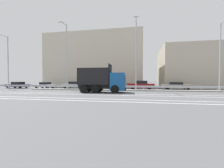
{
  "coord_description": "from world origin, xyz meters",
  "views": [
    {
      "loc": [
        2.77,
        -20.34,
        1.7
      ],
      "look_at": [
        -1.36,
        1.08,
        1.09
      ],
      "focal_mm": 24.0,
      "sensor_mm": 36.0,
      "label": 1
    }
  ],
  "objects_px": {
    "street_lamp_2": "(136,53)",
    "parked_car_1": "(45,85)",
    "parked_car_4": "(141,85)",
    "parked_car_3": "(108,85)",
    "median_road_sign": "(94,82)",
    "parked_car_0": "(18,85)",
    "street_lamp_3": "(221,54)",
    "parked_car_2": "(75,85)",
    "street_lamp_0": "(7,60)",
    "parked_car_5": "(176,86)",
    "dump_truck": "(108,82)",
    "street_lamp_1": "(66,54)"
  },
  "relations": [
    {
      "from": "parked_car_0",
      "to": "parked_car_1",
      "type": "xyz_separation_m",
      "value": [
        5.95,
        0.32,
        -0.02
      ]
    },
    {
      "from": "street_lamp_2",
      "to": "parked_car_4",
      "type": "bearing_deg",
      "value": 76.68
    },
    {
      "from": "parked_car_1",
      "to": "parked_car_4",
      "type": "distance_m",
      "value": 18.67
    },
    {
      "from": "median_road_sign",
      "to": "parked_car_1",
      "type": "bearing_deg",
      "value": 164.24
    },
    {
      "from": "street_lamp_1",
      "to": "parked_car_1",
      "type": "bearing_deg",
      "value": 153.2
    },
    {
      "from": "street_lamp_0",
      "to": "dump_truck",
      "type": "bearing_deg",
      "value": -10.21
    },
    {
      "from": "street_lamp_0",
      "to": "parked_car_2",
      "type": "xyz_separation_m",
      "value": [
        11.29,
        3.75,
        -4.6
      ]
    },
    {
      "from": "parked_car_0",
      "to": "street_lamp_0",
      "type": "bearing_deg",
      "value": -163.48
    },
    {
      "from": "dump_truck",
      "to": "parked_car_1",
      "type": "height_order",
      "value": "dump_truck"
    },
    {
      "from": "street_lamp_1",
      "to": "parked_car_3",
      "type": "xyz_separation_m",
      "value": [
        6.39,
        3.52,
        -5.19
      ]
    },
    {
      "from": "street_lamp_0",
      "to": "street_lamp_1",
      "type": "xyz_separation_m",
      "value": [
        11.52,
        0.17,
        0.63
      ]
    },
    {
      "from": "parked_car_1",
      "to": "parked_car_4",
      "type": "xyz_separation_m",
      "value": [
        18.67,
        0.06,
        0.14
      ]
    },
    {
      "from": "street_lamp_1",
      "to": "street_lamp_3",
      "type": "xyz_separation_m",
      "value": [
        23.05,
        -0.11,
        -0.68
      ]
    },
    {
      "from": "street_lamp_2",
      "to": "parked_car_5",
      "type": "distance_m",
      "value": 9.19
    },
    {
      "from": "street_lamp_2",
      "to": "parked_car_3",
      "type": "height_order",
      "value": "street_lamp_2"
    },
    {
      "from": "median_road_sign",
      "to": "parked_car_0",
      "type": "xyz_separation_m",
      "value": [
        -17.09,
        2.82,
        -0.62
      ]
    },
    {
      "from": "street_lamp_3",
      "to": "parked_car_2",
      "type": "relative_size",
      "value": 1.95
    },
    {
      "from": "dump_truck",
      "to": "street_lamp_3",
      "type": "distance_m",
      "value": 16.0
    },
    {
      "from": "street_lamp_1",
      "to": "parked_car_4",
      "type": "distance_m",
      "value": 13.75
    },
    {
      "from": "parked_car_5",
      "to": "parked_car_4",
      "type": "bearing_deg",
      "value": -82.24
    },
    {
      "from": "street_lamp_2",
      "to": "parked_car_5",
      "type": "height_order",
      "value": "street_lamp_2"
    },
    {
      "from": "street_lamp_0",
      "to": "parked_car_1",
      "type": "xyz_separation_m",
      "value": [
        5.17,
        3.38,
        -4.67
      ]
    },
    {
      "from": "dump_truck",
      "to": "parked_car_2",
      "type": "xyz_separation_m",
      "value": [
        -8.19,
        7.26,
        -0.64
      ]
    },
    {
      "from": "street_lamp_2",
      "to": "parked_car_3",
      "type": "bearing_deg",
      "value": 145.05
    },
    {
      "from": "street_lamp_2",
      "to": "parked_car_1",
      "type": "height_order",
      "value": "street_lamp_2"
    },
    {
      "from": "street_lamp_1",
      "to": "parked_car_2",
      "type": "xyz_separation_m",
      "value": [
        -0.23,
        3.58,
        -5.24
      ]
    },
    {
      "from": "parked_car_1",
      "to": "parked_car_3",
      "type": "xyz_separation_m",
      "value": [
        12.74,
        0.32,
        0.12
      ]
    },
    {
      "from": "street_lamp_3",
      "to": "parked_car_3",
      "type": "xyz_separation_m",
      "value": [
        -16.66,
        3.64,
        -4.5
      ]
    },
    {
      "from": "median_road_sign",
      "to": "street_lamp_0",
      "type": "height_order",
      "value": "street_lamp_0"
    },
    {
      "from": "parked_car_2",
      "to": "parked_car_4",
      "type": "relative_size",
      "value": 1.03
    },
    {
      "from": "median_road_sign",
      "to": "dump_truck",
      "type": "bearing_deg",
      "value": -49.84
    },
    {
      "from": "street_lamp_0",
      "to": "parked_car_2",
      "type": "bearing_deg",
      "value": 18.39
    },
    {
      "from": "street_lamp_2",
      "to": "parked_car_0",
      "type": "xyz_separation_m",
      "value": [
        -23.83,
        2.96,
        -5.18
      ]
    },
    {
      "from": "parked_car_4",
      "to": "parked_car_5",
      "type": "distance_m",
      "value": 5.87
    },
    {
      "from": "median_road_sign",
      "to": "parked_car_4",
      "type": "relative_size",
      "value": 0.49
    },
    {
      "from": "parked_car_1",
      "to": "parked_car_3",
      "type": "relative_size",
      "value": 0.79
    },
    {
      "from": "street_lamp_2",
      "to": "parked_car_1",
      "type": "relative_size",
      "value": 2.73
    },
    {
      "from": "street_lamp_0",
      "to": "parked_car_5",
      "type": "distance_m",
      "value": 30.3
    },
    {
      "from": "parked_car_3",
      "to": "parked_car_4",
      "type": "relative_size",
      "value": 1.03
    },
    {
      "from": "street_lamp_3",
      "to": "parked_car_4",
      "type": "distance_m",
      "value": 12.11
    },
    {
      "from": "dump_truck",
      "to": "parked_car_5",
      "type": "distance_m",
      "value": 12.58
    },
    {
      "from": "parked_car_4",
      "to": "dump_truck",
      "type": "bearing_deg",
      "value": 152.46
    },
    {
      "from": "parked_car_4",
      "to": "parked_car_0",
      "type": "bearing_deg",
      "value": 95.52
    },
    {
      "from": "street_lamp_1",
      "to": "parked_car_2",
      "type": "height_order",
      "value": "street_lamp_1"
    },
    {
      "from": "street_lamp_2",
      "to": "parked_car_2",
      "type": "xyz_separation_m",
      "value": [
        -11.77,
        3.65,
        -5.14
      ]
    },
    {
      "from": "street_lamp_1",
      "to": "parked_car_4",
      "type": "bearing_deg",
      "value": 14.84
    },
    {
      "from": "parked_car_0",
      "to": "parked_car_4",
      "type": "relative_size",
      "value": 1.01
    },
    {
      "from": "median_road_sign",
      "to": "parked_car_3",
      "type": "height_order",
      "value": "median_road_sign"
    },
    {
      "from": "street_lamp_2",
      "to": "parked_car_5",
      "type": "xyz_separation_m",
      "value": [
        6.65,
        3.69,
        -5.15
      ]
    },
    {
      "from": "street_lamp_1",
      "to": "street_lamp_2",
      "type": "height_order",
      "value": "street_lamp_1"
    }
  ]
}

